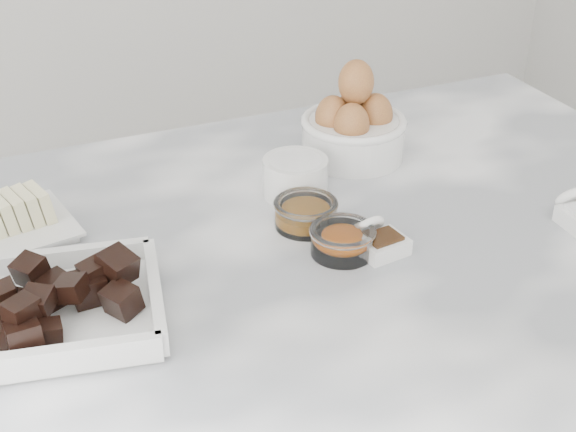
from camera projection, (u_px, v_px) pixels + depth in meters
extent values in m
cube|color=white|center=(282.00, 277.00, 0.91)|extent=(1.20, 0.80, 0.04)
cube|color=white|center=(44.00, 319.00, 0.80)|extent=(0.25, 0.21, 0.01)
cube|color=white|center=(17.00, 231.00, 0.95)|extent=(0.13, 0.13, 0.01)
cube|color=white|center=(16.00, 226.00, 0.95)|extent=(0.15, 0.15, 0.00)
cylinder|color=white|center=(295.00, 177.00, 1.03)|extent=(0.08, 0.08, 0.05)
cylinder|color=white|center=(295.00, 163.00, 1.02)|extent=(0.07, 0.07, 0.01)
cylinder|color=white|center=(353.00, 138.00, 1.12)|extent=(0.14, 0.14, 0.06)
torus|color=white|center=(354.00, 121.00, 1.11)|extent=(0.15, 0.15, 0.01)
ellipsoid|color=#AE7438|center=(371.00, 112.00, 1.12)|extent=(0.05, 0.05, 0.06)
ellipsoid|color=#AE7438|center=(336.00, 121.00, 1.09)|extent=(0.05, 0.05, 0.06)
ellipsoid|color=#AE7438|center=(347.00, 109.00, 1.13)|extent=(0.05, 0.05, 0.06)
ellipsoid|color=#AE7438|center=(361.00, 125.00, 1.08)|extent=(0.05, 0.05, 0.06)
ellipsoid|color=#AE7438|center=(356.00, 82.00, 1.08)|extent=(0.05, 0.05, 0.06)
cylinder|color=white|center=(306.00, 214.00, 0.96)|extent=(0.07, 0.07, 0.03)
torus|color=white|center=(306.00, 204.00, 0.96)|extent=(0.08, 0.08, 0.01)
cylinder|color=orange|center=(306.00, 218.00, 0.97)|extent=(0.06, 0.06, 0.01)
cylinder|color=white|center=(342.00, 241.00, 0.91)|extent=(0.07, 0.07, 0.03)
torus|color=white|center=(343.00, 231.00, 0.90)|extent=(0.08, 0.08, 0.01)
ellipsoid|color=orange|center=(342.00, 241.00, 0.91)|extent=(0.05, 0.05, 0.02)
cube|color=white|center=(382.00, 246.00, 0.91)|extent=(0.06, 0.05, 0.02)
cube|color=black|center=(383.00, 237.00, 0.91)|extent=(0.04, 0.04, 0.00)
torus|color=white|center=(369.00, 226.00, 0.93)|extent=(0.04, 0.04, 0.04)
torus|color=white|center=(572.00, 197.00, 0.98)|extent=(0.04, 0.04, 0.04)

